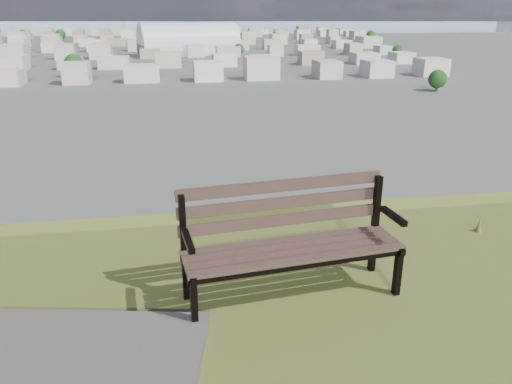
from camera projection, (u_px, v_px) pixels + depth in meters
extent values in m
cube|color=#433126|center=(302.00, 260.00, 4.26)|extent=(1.97, 0.31, 0.04)
cube|color=#433126|center=(296.00, 253.00, 4.38)|extent=(1.97, 0.31, 0.04)
cube|color=#433126|center=(291.00, 247.00, 4.49)|extent=(1.97, 0.31, 0.04)
cube|color=#433126|center=(286.00, 241.00, 4.61)|extent=(1.97, 0.31, 0.04)
cube|color=#433126|center=(284.00, 220.00, 4.63)|extent=(1.96, 0.26, 0.11)
cube|color=#433126|center=(283.00, 203.00, 4.60)|extent=(1.96, 0.26, 0.11)
cube|color=#433126|center=(282.00, 186.00, 4.57)|extent=(1.96, 0.26, 0.11)
cube|color=black|center=(194.00, 303.00, 4.08)|extent=(0.06, 0.07, 0.48)
cube|color=black|center=(184.00, 249.00, 4.41)|extent=(0.06, 0.07, 1.01)
cube|color=black|center=(189.00, 268.00, 4.20)|extent=(0.12, 0.55, 0.05)
cube|color=black|center=(188.00, 241.00, 4.06)|extent=(0.10, 0.40, 0.05)
cube|color=black|center=(398.00, 271.00, 4.57)|extent=(0.06, 0.07, 0.48)
cube|color=black|center=(375.00, 225.00, 4.90)|extent=(0.06, 0.07, 1.01)
cube|color=black|center=(388.00, 241.00, 4.69)|extent=(0.12, 0.55, 0.05)
cube|color=black|center=(393.00, 216.00, 4.55)|extent=(0.10, 0.40, 0.05)
cube|color=black|center=(302.00, 266.00, 4.26)|extent=(1.96, 0.26, 0.04)
cube|color=black|center=(286.00, 245.00, 4.64)|extent=(1.96, 0.26, 0.04)
cone|color=brown|center=(479.00, 225.00, 5.90)|extent=(0.08, 0.08, 0.18)
cube|color=silver|center=(189.00, 49.00, 304.94)|extent=(62.83, 37.52, 6.52)
cylinder|color=silver|center=(189.00, 44.00, 303.80)|extent=(62.83, 37.52, 24.79)
cube|color=silver|center=(9.00, 76.00, 185.46)|extent=(11.00, 11.00, 7.00)
cube|color=beige|center=(77.00, 74.00, 189.24)|extent=(11.00, 11.00, 7.00)
cube|color=beige|center=(141.00, 73.00, 193.01)|extent=(11.00, 11.00, 7.00)
cube|color=silver|center=(203.00, 72.00, 196.79)|extent=(11.00, 11.00, 7.00)
cube|color=#C1B69D|center=(263.00, 71.00, 200.56)|extent=(11.00, 11.00, 7.00)
cube|color=tan|center=(320.00, 69.00, 204.33)|extent=(11.00, 11.00, 7.00)
cube|color=beige|center=(376.00, 68.00, 208.11)|extent=(11.00, 11.00, 7.00)
cube|color=beige|center=(429.00, 67.00, 211.88)|extent=(11.00, 11.00, 7.00)
cube|color=beige|center=(13.00, 62.00, 229.78)|extent=(11.00, 11.00, 7.00)
cube|color=silver|center=(67.00, 62.00, 233.55)|extent=(11.00, 11.00, 7.00)
cube|color=#C1B69D|center=(120.00, 61.00, 237.33)|extent=(11.00, 11.00, 7.00)
cube|color=tan|center=(171.00, 60.00, 241.10)|extent=(11.00, 11.00, 7.00)
cube|color=beige|center=(220.00, 59.00, 244.87)|extent=(11.00, 11.00, 7.00)
cube|color=beige|center=(268.00, 58.00, 248.65)|extent=(11.00, 11.00, 7.00)
cube|color=silver|center=(315.00, 57.00, 252.42)|extent=(11.00, 11.00, 7.00)
cube|color=beige|center=(360.00, 57.00, 256.20)|extent=(11.00, 11.00, 7.00)
cube|color=beige|center=(404.00, 56.00, 259.97)|extent=(11.00, 11.00, 7.00)
cube|color=tan|center=(16.00, 53.00, 274.09)|extent=(11.00, 11.00, 7.00)
cube|color=beige|center=(61.00, 53.00, 277.87)|extent=(11.00, 11.00, 7.00)
cube|color=beige|center=(106.00, 52.00, 281.64)|extent=(11.00, 11.00, 7.00)
cube|color=silver|center=(149.00, 52.00, 285.41)|extent=(11.00, 11.00, 7.00)
cube|color=beige|center=(191.00, 51.00, 289.19)|extent=(11.00, 11.00, 7.00)
cube|color=beige|center=(232.00, 50.00, 292.96)|extent=(11.00, 11.00, 7.00)
cube|color=silver|center=(272.00, 50.00, 296.74)|extent=(11.00, 11.00, 7.00)
cube|color=#C1B69D|center=(311.00, 49.00, 300.51)|extent=(11.00, 11.00, 7.00)
cube|color=tan|center=(349.00, 49.00, 304.29)|extent=(11.00, 11.00, 7.00)
cube|color=beige|center=(386.00, 48.00, 308.06)|extent=(11.00, 11.00, 7.00)
cube|color=beige|center=(18.00, 47.00, 318.41)|extent=(11.00, 11.00, 7.00)
cube|color=beige|center=(57.00, 47.00, 322.18)|extent=(11.00, 11.00, 7.00)
cube|color=silver|center=(95.00, 46.00, 325.95)|extent=(11.00, 11.00, 7.00)
cube|color=#C1B69D|center=(133.00, 46.00, 329.73)|extent=(11.00, 11.00, 7.00)
cube|color=tan|center=(170.00, 45.00, 333.50)|extent=(11.00, 11.00, 7.00)
cube|color=beige|center=(205.00, 45.00, 337.28)|extent=(11.00, 11.00, 7.00)
cube|color=beige|center=(241.00, 44.00, 341.05)|extent=(11.00, 11.00, 7.00)
cube|color=silver|center=(275.00, 44.00, 344.83)|extent=(11.00, 11.00, 7.00)
cube|color=beige|center=(308.00, 44.00, 348.60)|extent=(11.00, 11.00, 7.00)
cube|color=beige|center=(341.00, 43.00, 352.37)|extent=(11.00, 11.00, 7.00)
cube|color=silver|center=(373.00, 43.00, 356.15)|extent=(11.00, 11.00, 7.00)
cube|color=beige|center=(19.00, 42.00, 362.72)|extent=(11.00, 11.00, 7.00)
cube|color=beige|center=(53.00, 42.00, 366.49)|extent=(11.00, 11.00, 7.00)
cube|color=silver|center=(87.00, 41.00, 370.27)|extent=(11.00, 11.00, 7.00)
cube|color=beige|center=(121.00, 41.00, 374.04)|extent=(11.00, 11.00, 7.00)
cube|color=beige|center=(153.00, 41.00, 377.82)|extent=(11.00, 11.00, 7.00)
cube|color=silver|center=(185.00, 40.00, 381.59)|extent=(11.00, 11.00, 7.00)
cube|color=#C1B69D|center=(216.00, 40.00, 385.36)|extent=(11.00, 11.00, 7.00)
cube|color=tan|center=(247.00, 40.00, 389.14)|extent=(11.00, 11.00, 7.00)
cube|color=beige|center=(277.00, 39.00, 392.91)|extent=(11.00, 11.00, 7.00)
cube|color=beige|center=(306.00, 39.00, 396.69)|extent=(11.00, 11.00, 7.00)
cube|color=silver|center=(335.00, 39.00, 400.46)|extent=(11.00, 11.00, 7.00)
cube|color=beige|center=(364.00, 38.00, 404.24)|extent=(11.00, 11.00, 7.00)
cube|color=#C1B69D|center=(20.00, 38.00, 407.03)|extent=(11.00, 11.00, 7.00)
cube|color=tan|center=(51.00, 38.00, 410.81)|extent=(11.00, 11.00, 7.00)
cube|color=beige|center=(81.00, 38.00, 414.58)|extent=(11.00, 11.00, 7.00)
cube|color=beige|center=(111.00, 37.00, 418.36)|extent=(11.00, 11.00, 7.00)
cube|color=silver|center=(140.00, 37.00, 422.13)|extent=(11.00, 11.00, 7.00)
cube|color=beige|center=(169.00, 37.00, 425.90)|extent=(11.00, 11.00, 7.00)
cube|color=beige|center=(197.00, 37.00, 429.68)|extent=(11.00, 11.00, 7.00)
cube|color=silver|center=(225.00, 36.00, 433.45)|extent=(11.00, 11.00, 7.00)
cube|color=#C1B69D|center=(252.00, 36.00, 437.23)|extent=(11.00, 11.00, 7.00)
cube|color=tan|center=(279.00, 36.00, 441.00)|extent=(11.00, 11.00, 7.00)
cube|color=beige|center=(305.00, 36.00, 444.78)|extent=(11.00, 11.00, 7.00)
cube|color=beige|center=(331.00, 35.00, 448.55)|extent=(11.00, 11.00, 7.00)
cube|color=silver|center=(356.00, 35.00, 452.32)|extent=(11.00, 11.00, 7.00)
cube|color=silver|center=(21.00, 35.00, 451.35)|extent=(11.00, 11.00, 7.00)
cube|color=#C1B69D|center=(49.00, 35.00, 455.12)|extent=(11.00, 11.00, 7.00)
cube|color=tan|center=(76.00, 35.00, 458.90)|extent=(11.00, 11.00, 7.00)
cube|color=beige|center=(103.00, 34.00, 462.67)|extent=(11.00, 11.00, 7.00)
cube|color=beige|center=(129.00, 34.00, 466.44)|extent=(11.00, 11.00, 7.00)
cube|color=silver|center=(156.00, 34.00, 470.22)|extent=(11.00, 11.00, 7.00)
cube|color=beige|center=(181.00, 34.00, 473.99)|extent=(11.00, 11.00, 7.00)
cube|color=beige|center=(206.00, 34.00, 477.77)|extent=(11.00, 11.00, 7.00)
cube|color=silver|center=(231.00, 33.00, 481.54)|extent=(11.00, 11.00, 7.00)
cube|color=#C1B69D|center=(256.00, 33.00, 485.32)|extent=(11.00, 11.00, 7.00)
cube|color=tan|center=(280.00, 33.00, 489.09)|extent=(11.00, 11.00, 7.00)
cube|color=beige|center=(304.00, 33.00, 492.86)|extent=(11.00, 11.00, 7.00)
cube|color=beige|center=(327.00, 33.00, 496.64)|extent=(11.00, 11.00, 7.00)
cube|color=silver|center=(350.00, 32.00, 500.41)|extent=(11.00, 11.00, 7.00)
cube|color=silver|center=(22.00, 33.00, 495.66)|extent=(11.00, 11.00, 7.00)
cube|color=#C1B69D|center=(47.00, 32.00, 499.44)|extent=(11.00, 11.00, 7.00)
cube|color=tan|center=(72.00, 32.00, 503.21)|extent=(11.00, 11.00, 7.00)
cube|color=beige|center=(97.00, 32.00, 506.98)|extent=(11.00, 11.00, 7.00)
cube|color=beige|center=(121.00, 32.00, 510.76)|extent=(11.00, 11.00, 7.00)
cube|color=silver|center=(145.00, 32.00, 514.53)|extent=(11.00, 11.00, 7.00)
cube|color=beige|center=(168.00, 32.00, 518.31)|extent=(11.00, 11.00, 7.00)
cube|color=beige|center=(191.00, 31.00, 522.08)|extent=(11.00, 11.00, 7.00)
cube|color=silver|center=(214.00, 31.00, 525.86)|extent=(11.00, 11.00, 7.00)
cube|color=#C1B69D|center=(237.00, 31.00, 529.63)|extent=(11.00, 11.00, 7.00)
cube|color=tan|center=(259.00, 31.00, 533.40)|extent=(11.00, 11.00, 7.00)
cube|color=beige|center=(281.00, 31.00, 537.18)|extent=(11.00, 11.00, 7.00)
cube|color=beige|center=(302.00, 30.00, 540.95)|extent=(11.00, 11.00, 7.00)
cube|color=silver|center=(324.00, 30.00, 544.73)|extent=(11.00, 11.00, 7.00)
cube|color=beige|center=(345.00, 30.00, 548.50)|extent=(11.00, 11.00, 7.00)
cylinder|color=#35271A|center=(436.00, 88.00, 172.95)|extent=(0.80, 0.80, 2.10)
sphere|color=black|center=(438.00, 79.00, 171.85)|extent=(6.30, 6.30, 6.30)
cylinder|color=#35271A|center=(75.00, 74.00, 207.84)|extent=(0.80, 0.80, 2.70)
sphere|color=black|center=(74.00, 64.00, 206.43)|extent=(8.10, 8.10, 8.10)
cylinder|color=#35271A|center=(397.00, 55.00, 290.14)|extent=(0.80, 0.80, 1.95)
sphere|color=black|center=(397.00, 50.00, 289.13)|extent=(5.85, 5.85, 5.85)
cylinder|color=#35271A|center=(247.00, 43.00, 389.97)|extent=(0.80, 0.80, 2.25)
sphere|color=black|center=(247.00, 38.00, 388.79)|extent=(6.75, 6.75, 6.75)
cylinder|color=#35271A|center=(61.00, 40.00, 421.71)|extent=(0.80, 0.80, 2.85)
sphere|color=black|center=(60.00, 34.00, 420.22)|extent=(8.55, 8.55, 8.55)
cylinder|color=#35271A|center=(24.00, 38.00, 452.46)|extent=(0.80, 0.80, 2.40)
sphere|color=black|center=(23.00, 34.00, 451.21)|extent=(7.20, 7.20, 7.20)
cylinder|color=#35271A|center=(239.00, 55.00, 294.45)|extent=(0.80, 0.80, 2.10)
sphere|color=black|center=(239.00, 49.00, 293.35)|extent=(6.30, 6.30, 6.30)
cylinder|color=#35271A|center=(371.00, 40.00, 425.69)|extent=(0.80, 0.80, 2.55)
sphere|color=black|center=(371.00, 35.00, 424.36)|extent=(7.65, 7.65, 7.65)
cube|color=#8592A9|center=(167.00, 24.00, 842.93)|extent=(2400.00, 700.00, 0.12)
cube|color=#9EB0C5|center=(224.00, 9.00, 1311.45)|extent=(700.00, 220.00, 45.00)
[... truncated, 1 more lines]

